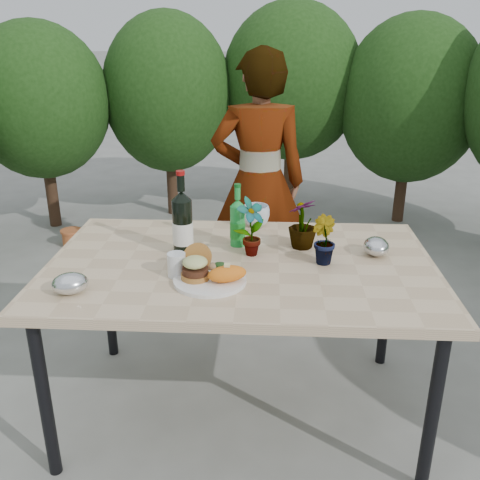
# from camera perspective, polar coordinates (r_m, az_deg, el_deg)

# --- Properties ---
(ground) EXTENTS (80.00, 80.00, 0.00)m
(ground) POSITION_cam_1_polar(r_m,az_deg,el_deg) (2.62, 0.10, -17.52)
(ground) COLOR slate
(ground) RESTS_ON ground
(patio_table) EXTENTS (1.60, 1.00, 0.75)m
(patio_table) POSITION_cam_1_polar(r_m,az_deg,el_deg) (2.24, 0.11, -3.69)
(patio_table) COLOR #D0B28B
(patio_table) RESTS_ON ground
(shrub_hedge) EXTENTS (6.88, 5.07, 1.98)m
(shrub_hedge) POSITION_cam_1_polar(r_m,az_deg,el_deg) (3.59, 4.33, 12.81)
(shrub_hedge) COLOR #382316
(shrub_hedge) RESTS_ON ground
(dinner_plate) EXTENTS (0.28, 0.28, 0.01)m
(dinner_plate) POSITION_cam_1_polar(r_m,az_deg,el_deg) (2.05, -3.23, -4.32)
(dinner_plate) COLOR white
(dinner_plate) RESTS_ON patio_table
(burger_stack) EXTENTS (0.11, 0.16, 0.11)m
(burger_stack) POSITION_cam_1_polar(r_m,az_deg,el_deg) (2.05, -4.74, -2.71)
(burger_stack) COLOR #B7722D
(burger_stack) RESTS_ON dinner_plate
(sweet_potato) EXTENTS (0.17, 0.12, 0.06)m
(sweet_potato) POSITION_cam_1_polar(r_m,az_deg,el_deg) (2.01, -1.38, -3.63)
(sweet_potato) COLOR orange
(sweet_potato) RESTS_ON dinner_plate
(grilled_veg) EXTENTS (0.08, 0.05, 0.03)m
(grilled_veg) POSITION_cam_1_polar(r_m,az_deg,el_deg) (2.12, -2.51, -2.74)
(grilled_veg) COLOR olive
(grilled_veg) RESTS_ON dinner_plate
(wine_bottle) EXTENTS (0.09, 0.09, 0.37)m
(wine_bottle) POSITION_cam_1_polar(r_m,az_deg,el_deg) (2.26, -6.15, 1.68)
(wine_bottle) COLOR black
(wine_bottle) RESTS_ON patio_table
(sparkling_water) EXTENTS (0.07, 0.07, 0.28)m
(sparkling_water) POSITION_cam_1_polar(r_m,az_deg,el_deg) (2.35, -0.26, 1.79)
(sparkling_water) COLOR green
(sparkling_water) RESTS_ON patio_table
(plastic_cup) EXTENTS (0.07, 0.07, 0.09)m
(plastic_cup) POSITION_cam_1_polar(r_m,az_deg,el_deg) (2.09, -6.78, -2.65)
(plastic_cup) COLOR silver
(plastic_cup) RESTS_ON patio_table
(seedling_left) EXTENTS (0.16, 0.16, 0.25)m
(seedling_left) POSITION_cam_1_polar(r_m,az_deg,el_deg) (2.24, 1.19, 1.36)
(seedling_left) COLOR #24501B
(seedling_left) RESTS_ON patio_table
(seedling_mid) EXTENTS (0.13, 0.14, 0.20)m
(seedling_mid) POSITION_cam_1_polar(r_m,az_deg,el_deg) (2.21, 8.86, -0.00)
(seedling_mid) COLOR #22591E
(seedling_mid) RESTS_ON patio_table
(seedling_right) EXTENTS (0.18, 0.18, 0.22)m
(seedling_right) POSITION_cam_1_polar(r_m,az_deg,el_deg) (2.34, 6.71, 1.76)
(seedling_right) COLOR #22591E
(seedling_right) RESTS_ON patio_table
(blue_bowl) EXTENTS (0.14, 0.14, 0.10)m
(blue_bowl) POSITION_cam_1_polar(r_m,az_deg,el_deg) (2.61, 1.72, 2.61)
(blue_bowl) COLOR silver
(blue_bowl) RESTS_ON patio_table
(foil_packet_left) EXTENTS (0.16, 0.15, 0.08)m
(foil_packet_left) POSITION_cam_1_polar(r_m,az_deg,el_deg) (2.05, -17.67, -4.44)
(foil_packet_left) COLOR silver
(foil_packet_left) RESTS_ON patio_table
(foil_packet_right) EXTENTS (0.11, 0.13, 0.08)m
(foil_packet_right) POSITION_cam_1_polar(r_m,az_deg,el_deg) (2.35, 14.33, -0.66)
(foil_packet_right) COLOR silver
(foil_packet_right) RESTS_ON patio_table
(person) EXTENTS (0.61, 0.43, 1.57)m
(person) POSITION_cam_1_polar(r_m,az_deg,el_deg) (3.24, 2.01, 6.11)
(person) COLOR #97674B
(person) RESTS_ON ground
(terracotta_pot) EXTENTS (0.17, 0.17, 0.14)m
(terracotta_pot) POSITION_cam_1_polar(r_m,az_deg,el_deg) (4.54, -17.50, 0.25)
(terracotta_pot) COLOR #C26131
(terracotta_pot) RESTS_ON ground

